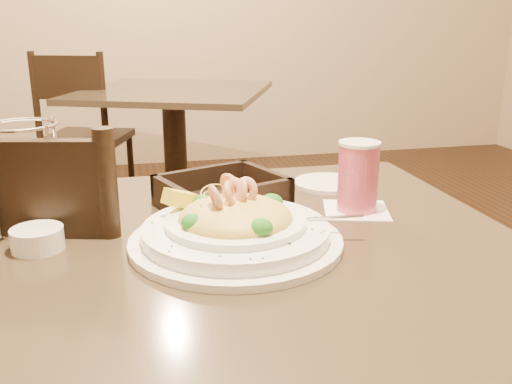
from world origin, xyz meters
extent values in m
cube|color=#473928|center=(0.00, 0.00, 0.73)|extent=(0.90, 0.90, 0.03)
cylinder|color=black|center=(0.04, 2.08, 0.01)|extent=(0.52, 0.52, 0.03)
cylinder|color=black|center=(0.04, 2.08, 0.37)|extent=(0.12, 0.12, 0.68)
cube|color=#473928|center=(0.04, 2.08, 0.73)|extent=(1.18, 1.18, 0.03)
cube|color=black|center=(-0.38, 0.29, 0.45)|extent=(0.50, 0.50, 0.04)
cylinder|color=black|center=(-0.17, 0.43, 0.21)|extent=(0.04, 0.04, 0.43)
cylinder|color=black|center=(-0.52, 0.51, 0.21)|extent=(0.04, 0.04, 0.43)
cylinder|color=black|center=(-0.24, 0.08, 0.70)|extent=(0.04, 0.04, 0.46)
cube|color=black|center=(-0.42, 0.12, 0.80)|extent=(0.36, 0.11, 0.22)
cube|color=black|center=(-0.43, 2.37, 0.45)|extent=(0.53, 0.53, 0.04)
cylinder|color=black|center=(-0.20, 2.48, 0.21)|extent=(0.04, 0.04, 0.43)
cylinder|color=black|center=(-0.54, 2.60, 0.21)|extent=(0.04, 0.04, 0.43)
cylinder|color=black|center=(-0.31, 2.14, 0.21)|extent=(0.04, 0.04, 0.43)
cylinder|color=black|center=(-0.65, 2.26, 0.21)|extent=(0.04, 0.04, 0.43)
cylinder|color=black|center=(-0.31, 2.14, 0.70)|extent=(0.04, 0.04, 0.46)
cylinder|color=black|center=(-0.65, 2.26, 0.70)|extent=(0.04, 0.04, 0.46)
cube|color=black|center=(-0.48, 2.20, 0.80)|extent=(0.35, 0.15, 0.22)
cylinder|color=white|center=(-0.04, -0.01, 0.75)|extent=(0.35, 0.35, 0.01)
cylinder|color=white|center=(-0.04, -0.01, 0.77)|extent=(0.31, 0.31, 0.02)
cylinder|color=white|center=(-0.04, -0.01, 0.78)|extent=(0.23, 0.23, 0.01)
ellipsoid|color=gold|center=(-0.04, -0.01, 0.79)|extent=(0.19, 0.19, 0.07)
cube|color=yellow|center=(-0.12, 0.06, 0.81)|extent=(0.07, 0.06, 0.04)
cube|color=silver|center=(0.11, -0.02, 0.78)|extent=(0.13, 0.04, 0.01)
cube|color=silver|center=(0.04, -0.02, 0.79)|extent=(0.04, 0.03, 0.00)
torus|color=gold|center=(-0.07, 0.04, 0.82)|extent=(0.04, 0.04, 0.01)
torus|color=gold|center=(-0.06, 0.00, 0.80)|extent=(0.05, 0.05, 0.01)
torus|color=gold|center=(-0.04, 0.00, 0.81)|extent=(0.05, 0.05, 0.01)
torus|color=gold|center=(-0.04, -0.01, 0.80)|extent=(0.07, 0.07, 0.03)
torus|color=gold|center=(-0.05, -0.02, 0.81)|extent=(0.04, 0.04, 0.02)
torus|color=gold|center=(-0.07, 0.05, 0.81)|extent=(0.07, 0.07, 0.02)
torus|color=gold|center=(-0.03, -0.01, 0.80)|extent=(0.06, 0.05, 0.04)
torus|color=gold|center=(-0.04, -0.02, 0.80)|extent=(0.07, 0.07, 0.02)
torus|color=gold|center=(-0.04, 0.01, 0.81)|extent=(0.05, 0.05, 0.01)
torus|color=gold|center=(-0.09, -0.01, 0.81)|extent=(0.03, 0.04, 0.02)
torus|color=gold|center=(-0.04, -0.01, 0.80)|extent=(0.04, 0.05, 0.02)
torus|color=gold|center=(-0.01, -0.03, 0.79)|extent=(0.04, 0.04, 0.02)
torus|color=gold|center=(-0.06, 0.04, 0.80)|extent=(0.05, 0.04, 0.04)
torus|color=gold|center=(-0.08, 0.04, 0.80)|extent=(0.05, 0.05, 0.02)
torus|color=#E99B73|center=(-0.05, -0.02, 0.83)|extent=(0.04, 0.05, 0.05)
torus|color=#E99B73|center=(-0.03, -0.01, 0.83)|extent=(0.03, 0.05, 0.05)
torus|color=#E99B73|center=(-0.04, 0.03, 0.83)|extent=(0.05, 0.05, 0.05)
torus|color=#E99B73|center=(-0.02, 0.00, 0.83)|extent=(0.05, 0.05, 0.05)
torus|color=#E99B73|center=(-0.08, -0.03, 0.83)|extent=(0.03, 0.05, 0.05)
torus|color=#E99B73|center=(-0.04, 0.00, 0.83)|extent=(0.05, 0.05, 0.05)
ellipsoid|color=#175814|center=(0.03, 0.03, 0.80)|extent=(0.04, 0.04, 0.03)
ellipsoid|color=#175814|center=(-0.09, 0.06, 0.80)|extent=(0.03, 0.03, 0.03)
ellipsoid|color=#175814|center=(-0.12, -0.04, 0.80)|extent=(0.03, 0.03, 0.03)
ellipsoid|color=#175814|center=(-0.02, -0.09, 0.80)|extent=(0.04, 0.04, 0.03)
cube|color=#266619|center=(0.09, -0.07, 0.78)|extent=(0.00, 0.00, 0.00)
cube|color=#266619|center=(-0.05, -0.15, 0.78)|extent=(0.00, 0.00, 0.00)
cube|color=#266619|center=(-0.05, 0.11, 0.78)|extent=(0.00, 0.00, 0.00)
cube|color=#266619|center=(-0.03, -0.15, 0.78)|extent=(0.00, 0.00, 0.00)
cube|color=#266619|center=(0.02, -0.11, 0.78)|extent=(0.00, 0.00, 0.00)
cube|color=#266619|center=(0.02, -0.11, 0.78)|extent=(0.00, 0.00, 0.00)
cube|color=#266619|center=(0.07, -0.06, 0.78)|extent=(0.00, 0.00, 0.00)
cube|color=#266619|center=(-0.16, -0.10, 0.78)|extent=(0.00, 0.00, 0.00)
cube|color=#266619|center=(0.02, 0.12, 0.78)|extent=(0.00, 0.00, 0.00)
cube|color=#266619|center=(-0.15, -0.08, 0.78)|extent=(0.00, 0.00, 0.00)
cube|color=#266619|center=(-0.09, -0.13, 0.78)|extent=(0.00, 0.00, 0.00)
cube|color=#266619|center=(0.00, 0.10, 0.78)|extent=(0.00, 0.00, 0.00)
cube|color=#266619|center=(-0.17, 0.03, 0.78)|extent=(0.00, 0.00, 0.00)
cube|color=#266619|center=(0.08, -0.08, 0.78)|extent=(0.00, 0.00, 0.00)
cube|color=#266619|center=(-0.08, 0.13, 0.78)|extent=(0.00, 0.00, 0.00)
cube|color=#266619|center=(-0.07, 0.13, 0.78)|extent=(0.00, 0.00, 0.00)
cube|color=#266619|center=(-0.04, 0.14, 0.78)|extent=(0.00, 0.00, 0.00)
cube|color=#266619|center=(0.10, 0.00, 0.78)|extent=(0.00, 0.00, 0.00)
cube|color=white|center=(0.22, 0.10, 0.74)|extent=(0.15, 0.15, 0.00)
cylinder|color=#C34561|center=(0.22, 0.10, 0.81)|extent=(0.08, 0.08, 0.13)
cylinder|color=white|center=(0.22, 0.10, 0.88)|extent=(0.08, 0.08, 0.01)
cube|color=black|center=(-0.03, 0.19, 0.75)|extent=(0.27, 0.25, 0.02)
cube|color=black|center=(0.07, 0.23, 0.78)|extent=(0.08, 0.18, 0.05)
cube|color=black|center=(-0.13, 0.15, 0.78)|extent=(0.08, 0.18, 0.05)
cube|color=black|center=(-0.06, 0.27, 0.78)|extent=(0.21, 0.09, 0.05)
cube|color=black|center=(0.00, 0.11, 0.78)|extent=(0.21, 0.09, 0.05)
cylinder|color=silver|center=(-0.38, 0.14, 0.74)|extent=(0.12, 0.12, 0.01)
torus|color=silver|center=(-0.38, 0.14, 0.93)|extent=(0.12, 0.12, 0.01)
cube|color=white|center=(-0.38, 0.14, 0.82)|extent=(0.09, 0.09, 0.15)
cylinder|color=silver|center=(-0.33, 0.10, 0.84)|extent=(0.01, 0.01, 0.19)
cylinder|color=silver|center=(-0.43, 0.19, 0.84)|extent=(0.01, 0.01, 0.19)
cylinder|color=silver|center=(-0.33, 0.19, 0.84)|extent=(0.01, 0.01, 0.19)
cylinder|color=white|center=(0.23, 0.28, 0.75)|extent=(0.18, 0.18, 0.01)
cylinder|color=white|center=(-0.36, 0.04, 0.76)|extent=(0.11, 0.11, 0.04)
camera|label=1|loc=(-0.20, -0.87, 1.11)|focal=40.00mm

